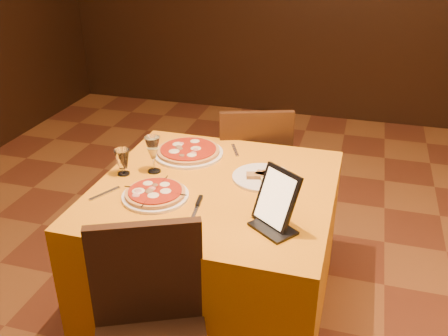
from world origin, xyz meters
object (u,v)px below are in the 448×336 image
(chair_main_far, at_px, (252,169))
(wine_glass, at_px, (153,154))
(pizza_far, at_px, (188,152))
(pizza_near, at_px, (155,194))
(water_glass, at_px, (123,162))
(tablet, at_px, (276,198))
(main_table, at_px, (216,251))

(chair_main_far, xyz_separation_m, wine_glass, (-0.33, -0.73, 0.39))
(pizza_far, distance_m, wine_glass, 0.27)
(pizza_near, height_order, wine_glass, wine_glass)
(wine_glass, bearing_deg, pizza_near, -65.67)
(water_glass, height_order, tablet, tablet)
(water_glass, bearing_deg, wine_glass, 26.49)
(main_table, bearing_deg, pizza_near, -142.00)
(pizza_near, xyz_separation_m, water_glass, (-0.24, 0.17, 0.05))
(pizza_far, relative_size, water_glass, 2.84)
(pizza_near, bearing_deg, chair_main_far, 76.74)
(main_table, xyz_separation_m, pizza_near, (-0.23, -0.18, 0.39))
(pizza_near, xyz_separation_m, tablet, (0.56, -0.06, 0.10))
(pizza_near, bearing_deg, pizza_far, 91.30)
(pizza_near, distance_m, water_glass, 0.29)
(main_table, xyz_separation_m, water_glass, (-0.46, -0.01, 0.44))
(tablet, bearing_deg, water_glass, -159.66)
(chair_main_far, distance_m, tablet, 1.15)
(water_glass, relative_size, tablet, 0.53)
(chair_main_far, distance_m, pizza_near, 1.03)
(main_table, relative_size, tablet, 4.51)
(pizza_far, xyz_separation_m, tablet, (0.57, -0.53, 0.10))
(main_table, height_order, pizza_near, pizza_near)
(chair_main_far, height_order, water_glass, chair_main_far)
(main_table, distance_m, water_glass, 0.64)
(wine_glass, relative_size, water_glass, 1.46)
(main_table, height_order, wine_glass, wine_glass)
(pizza_far, xyz_separation_m, wine_glass, (-0.09, -0.24, 0.08))
(main_table, distance_m, tablet, 0.64)
(pizza_near, bearing_deg, tablet, -6.25)
(chair_main_far, height_order, tablet, tablet)
(water_glass, xyz_separation_m, tablet, (0.80, -0.23, 0.06))
(pizza_near, relative_size, wine_glass, 1.58)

